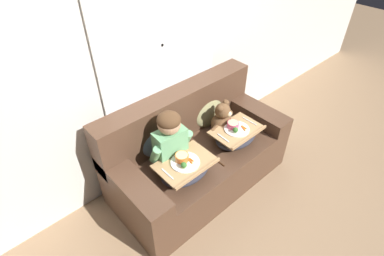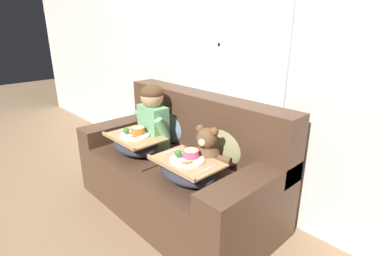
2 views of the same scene
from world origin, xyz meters
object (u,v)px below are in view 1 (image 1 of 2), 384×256
at_px(couch, 195,154).
at_px(teddy_bear, 222,120).
at_px(lap_tray_child, 185,168).
at_px(child_figure, 170,137).
at_px(throw_pillow_behind_child, 156,136).
at_px(throw_pillow_behind_teddy, 208,108).
at_px(lap_tray_teddy, 236,135).

bearing_deg(couch, teddy_bear, -6.13).
bearing_deg(couch, lap_tray_child, -145.51).
height_order(child_figure, teddy_bear, child_figure).
height_order(child_figure, lap_tray_child, child_figure).
distance_m(throw_pillow_behind_child, throw_pillow_behind_teddy, 0.64).
distance_m(throw_pillow_behind_child, child_figure, 0.23).
height_order(throw_pillow_behind_teddy, child_figure, child_figure).
height_order(throw_pillow_behind_child, throw_pillow_behind_teddy, throw_pillow_behind_teddy).
height_order(child_figure, lap_tray_teddy, child_figure).
xyz_separation_m(throw_pillow_behind_teddy, child_figure, (-0.64, -0.20, 0.12)).
relative_size(child_figure, lap_tray_teddy, 1.17).
bearing_deg(teddy_bear, throw_pillow_behind_child, 162.25).
bearing_deg(teddy_bear, lap_tray_teddy, -90.58).
bearing_deg(teddy_bear, lap_tray_child, -163.86).
height_order(teddy_bear, lap_tray_teddy, teddy_bear).
bearing_deg(child_figure, lap_tray_child, -90.14).
relative_size(couch, child_figure, 3.12).
bearing_deg(lap_tray_teddy, throw_pillow_behind_teddy, 89.92).
distance_m(throw_pillow_behind_teddy, teddy_bear, 0.21).
height_order(throw_pillow_behind_teddy, lap_tray_teddy, throw_pillow_behind_teddy).
xyz_separation_m(throw_pillow_behind_child, lap_tray_child, (-0.00, -0.39, -0.10)).
bearing_deg(couch, throw_pillow_behind_child, 151.91).
bearing_deg(child_figure, lap_tray_teddy, -16.49).
distance_m(couch, throw_pillow_behind_teddy, 0.47).
xyz_separation_m(child_figure, lap_tray_child, (-0.00, -0.19, -0.22)).
bearing_deg(lap_tray_teddy, throw_pillow_behind_child, 148.57).
height_order(couch, throw_pillow_behind_child, couch).
distance_m(couch, lap_tray_child, 0.44).
distance_m(throw_pillow_behind_teddy, lap_tray_teddy, 0.40).
bearing_deg(lap_tray_child, child_figure, 89.86).
bearing_deg(teddy_bear, child_figure, 179.67).
distance_m(couch, lap_tray_teddy, 0.43).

